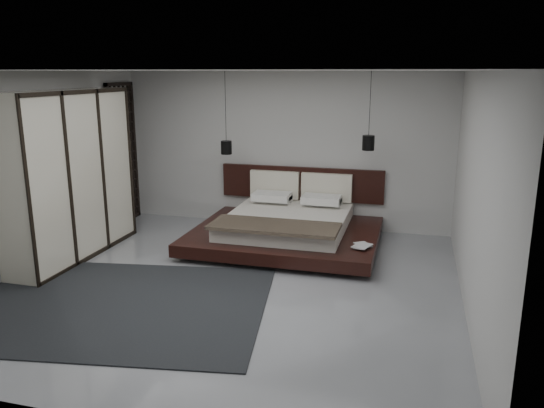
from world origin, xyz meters
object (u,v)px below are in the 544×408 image
(lattice_screen, at_px, (123,154))
(bed, at_px, (287,226))
(pendant_left, at_px, (226,147))
(rug, at_px, (110,304))
(pendant_right, at_px, (368,143))
(wardrobe, at_px, (70,176))

(lattice_screen, xyz_separation_m, bed, (3.29, -0.55, -1.00))
(pendant_left, xyz_separation_m, rug, (-0.32, -3.40, -1.49))
(bed, distance_m, pendant_right, 1.90)
(bed, distance_m, rug, 3.30)
(pendant_right, bearing_deg, pendant_left, 180.00)
(bed, xyz_separation_m, rug, (-1.54, -2.91, -0.29))
(pendant_left, xyz_separation_m, wardrobe, (-1.82, -1.92, -0.24))
(pendant_left, bearing_deg, wardrobe, -133.46)
(lattice_screen, bearing_deg, pendant_right, -0.78)
(bed, relative_size, pendant_left, 2.10)
(lattice_screen, height_order, rug, lattice_screen)
(lattice_screen, distance_m, bed, 3.48)
(lattice_screen, distance_m, pendant_right, 4.53)
(pendant_left, bearing_deg, rug, -95.33)
(bed, bearing_deg, wardrobe, -154.85)
(pendant_left, xyz_separation_m, pendant_right, (2.45, -0.00, 0.16))
(wardrobe, distance_m, rug, 2.45)
(pendant_left, bearing_deg, lattice_screen, 178.31)
(lattice_screen, bearing_deg, wardrobe, -82.74)
(lattice_screen, relative_size, bed, 0.87)
(bed, height_order, rug, bed)
(rug, bearing_deg, bed, 62.07)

